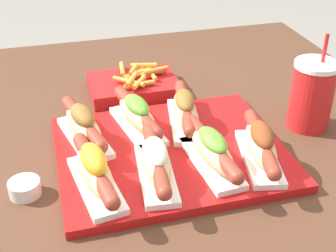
% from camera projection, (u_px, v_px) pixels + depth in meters
% --- Properties ---
extents(patio_table, '(1.20, 1.10, 0.76)m').
position_uv_depth(patio_table, '(154.00, 247.00, 1.23)').
color(patio_table, '#4C2D1E').
rests_on(patio_table, ground_plane).
extents(serving_tray, '(0.44, 0.36, 0.02)m').
position_uv_depth(serving_tray, '(171.00, 152.00, 0.93)').
color(serving_tray, '#B71414').
rests_on(serving_tray, patio_table).
extents(hot_dog_0, '(0.09, 0.22, 0.08)m').
position_uv_depth(hot_dog_0, '(95.00, 171.00, 0.80)').
color(hot_dog_0, white).
rests_on(hot_dog_0, serving_tray).
extents(hot_dog_1, '(0.08, 0.22, 0.07)m').
position_uv_depth(hot_dog_1, '(156.00, 162.00, 0.83)').
color(hot_dog_1, white).
rests_on(hot_dog_1, serving_tray).
extents(hot_dog_2, '(0.07, 0.22, 0.07)m').
position_uv_depth(hot_dog_2, '(212.00, 150.00, 0.86)').
color(hot_dog_2, white).
rests_on(hot_dog_2, serving_tray).
extents(hot_dog_3, '(0.10, 0.22, 0.07)m').
position_uv_depth(hot_dog_3, '(261.00, 145.00, 0.87)').
color(hot_dog_3, white).
rests_on(hot_dog_3, serving_tray).
extents(hot_dog_4, '(0.10, 0.22, 0.07)m').
position_uv_depth(hot_dog_4, '(83.00, 125.00, 0.93)').
color(hot_dog_4, white).
rests_on(hot_dog_4, serving_tray).
extents(hot_dog_5, '(0.09, 0.22, 0.07)m').
position_uv_depth(hot_dog_5, '(137.00, 115.00, 0.97)').
color(hot_dog_5, white).
rests_on(hot_dog_5, serving_tray).
extents(hot_dog_6, '(0.09, 0.22, 0.07)m').
position_uv_depth(hot_dog_6, '(185.00, 110.00, 0.99)').
color(hot_dog_6, white).
rests_on(hot_dog_6, serving_tray).
extents(sauce_bowl, '(0.06, 0.06, 0.03)m').
position_uv_depth(sauce_bowl, '(25.00, 187.00, 0.82)').
color(sauce_bowl, silver).
rests_on(sauce_bowl, patio_table).
extents(drink_cup, '(0.09, 0.09, 0.21)m').
position_uv_depth(drink_cup, '(312.00, 95.00, 0.99)').
color(drink_cup, red).
rests_on(drink_cup, patio_table).
extents(fries_basket, '(0.21, 0.16, 0.06)m').
position_uv_depth(fries_basket, '(134.00, 85.00, 1.16)').
color(fries_basket, '#B21919').
rests_on(fries_basket, patio_table).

